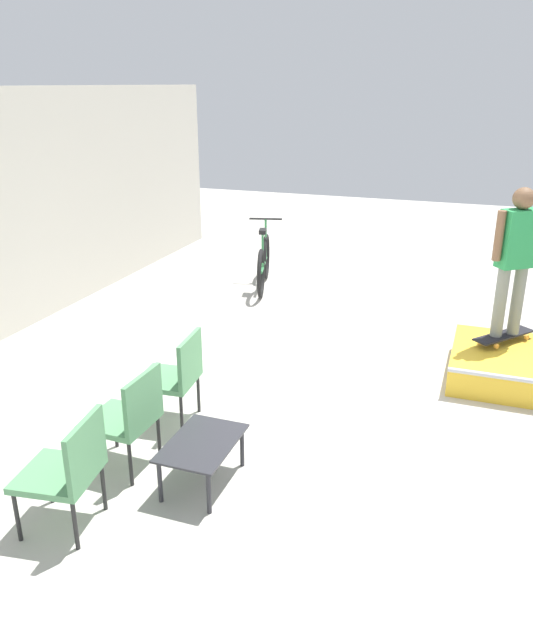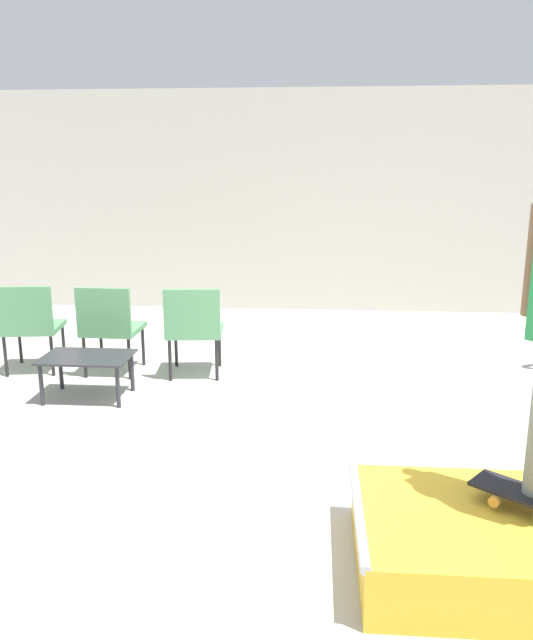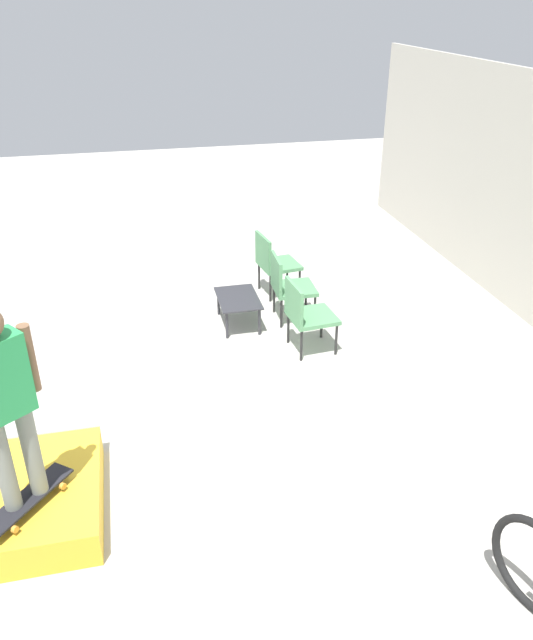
{
  "view_description": "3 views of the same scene",
  "coord_description": "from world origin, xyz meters",
  "views": [
    {
      "loc": [
        -5.51,
        -0.95,
        3.03
      ],
      "look_at": [
        -0.04,
        1.03,
        0.82
      ],
      "focal_mm": 35.0,
      "sensor_mm": 36.0,
      "label": 1
    },
    {
      "loc": [
        0.28,
        -4.04,
        1.96
      ],
      "look_at": [
        -0.11,
        0.81,
        0.77
      ],
      "focal_mm": 35.0,
      "sensor_mm": 36.0,
      "label": 2
    },
    {
      "loc": [
        5.34,
        -0.27,
        3.84
      ],
      "look_at": [
        -0.14,
        1.0,
        0.85
      ],
      "focal_mm": 35.0,
      "sensor_mm": 36.0,
      "label": 3
    }
  ],
  "objects": [
    {
      "name": "skate_ramp_box",
      "position": [
        1.19,
        -1.22,
        0.16
      ],
      "size": [
        1.37,
        0.98,
        0.33
      ],
      "color": "gold",
      "rests_on": "ground_plane"
    },
    {
      "name": "coffee_table",
      "position": [
        -1.68,
        0.98,
        0.33
      ],
      "size": [
        0.76,
        0.51,
        0.38
      ],
      "color": "#2D2D33",
      "rests_on": "ground_plane"
    },
    {
      "name": "patio_chair_center",
      "position": [
        -1.68,
        1.63,
        0.5
      ],
      "size": [
        0.53,
        0.53,
        0.88
      ],
      "rotation": [
        0.0,
        0.0,
        3.12
      ],
      "color": "black",
      "rests_on": "ground_plane"
    },
    {
      "name": "patio_chair_right",
      "position": [
        -0.87,
        1.63,
        0.5
      ],
      "size": [
        0.57,
        0.57,
        0.88
      ],
      "rotation": [
        0.0,
        0.0,
        3.23
      ],
      "color": "black",
      "rests_on": "ground_plane"
    },
    {
      "name": "patio_chair_left",
      "position": [
        -2.48,
        1.63,
        0.5
      ],
      "size": [
        0.59,
        0.59,
        0.88
      ],
      "rotation": [
        0.0,
        0.0,
        3.29
      ],
      "color": "black",
      "rests_on": "ground_plane"
    },
    {
      "name": "ground_plane",
      "position": [
        0.0,
        0.0,
        0.0
      ],
      "size": [
        24.0,
        24.0,
        0.0
      ],
      "primitive_type": "plane",
      "color": "#B7B2A8"
    },
    {
      "name": "house_wall_back",
      "position": [
        0.0,
        4.68,
        1.5
      ],
      "size": [
        12.0,
        0.06,
        3.0
      ],
      "color": "beige",
      "rests_on": "ground_plane"
    }
  ]
}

